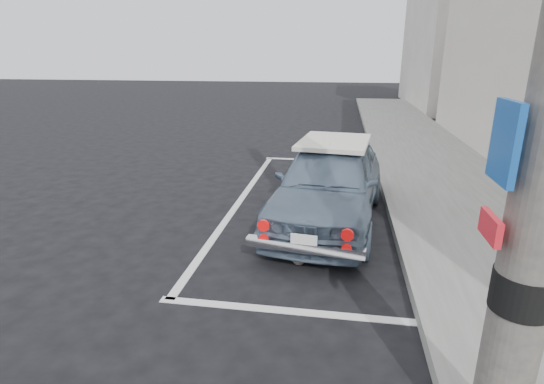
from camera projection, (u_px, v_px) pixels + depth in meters
The scene contains 8 objects.
ground at pixel (256, 284), 5.14m from camera, with size 80.00×80.00×0.00m, color black.
sidewalk at pixel (485, 231), 6.51m from camera, with size 2.80×40.00×0.15m, color slate.
building_far at pixel (452, 27), 21.72m from camera, with size 3.50×10.00×8.00m, color #B9B0A8.
pline_rear at pixel (292, 311), 4.59m from camera, with size 3.00×0.12×0.01m, color silver.
pline_front at pixel (322, 160), 11.17m from camera, with size 3.00×0.12×0.01m, color silver.
pline_side at pixel (240, 200), 8.09m from camera, with size 0.12×7.00×0.01m, color silver.
retro_coupe at pixel (329, 182), 6.91m from camera, with size 2.04×4.09×1.34m.
cat at pixel (298, 257), 5.61m from camera, with size 0.27×0.42×0.23m.
Camera 1 is at (0.92, -4.45, 2.65)m, focal length 28.00 mm.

